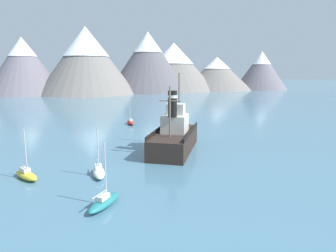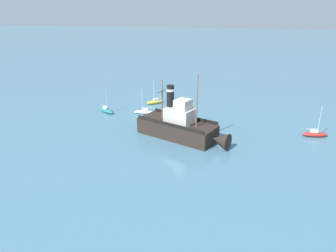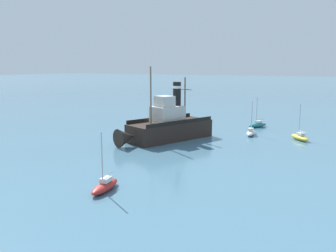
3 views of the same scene
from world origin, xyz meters
name	(u,v)px [view 1 (image 1 of 3)]	position (x,y,z in m)	size (l,w,h in m)	color
ground_plane	(177,149)	(0.00, 0.00, 0.00)	(600.00, 600.00, 0.00)	#477289
mountain_ridge	(125,64)	(-4.75, 112.56, 13.73)	(173.27, 63.76, 32.17)	slate
old_tugboat	(175,136)	(-0.36, -0.34, 1.83)	(8.48, 14.64, 9.90)	#2D231E
sailboat_teal	(104,202)	(-8.69, -16.12, 0.43)	(2.89, 3.83, 4.90)	#23757A
sailboat_white	(99,171)	(-9.57, -8.98, 0.43)	(1.61, 3.91, 4.90)	white
sailboat_yellow	(26,174)	(-16.35, -8.80, 0.43)	(3.27, 3.63, 4.90)	gold
sailboat_red	(131,122)	(-5.49, 19.54, 0.43)	(1.71, 3.93, 4.90)	#B22823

